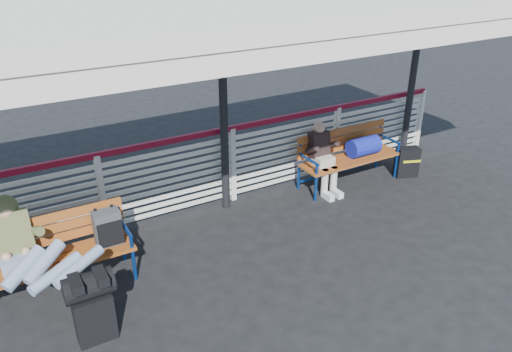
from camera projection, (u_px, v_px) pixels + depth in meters
ground at (154, 313)px, 5.56m from camera, size 60.00×60.00×0.00m
fence at (102, 192)px, 6.75m from camera, size 12.08×0.08×1.24m
canopy at (96, 20)px, 4.90m from camera, size 12.60×3.60×3.16m
luggage_stack at (92, 304)px, 5.03m from camera, size 0.49×0.27×0.81m
bench_left at (67, 243)px, 5.77m from camera, size 1.80×0.56×0.92m
bench_right at (354, 149)px, 8.28m from camera, size 1.80×0.56×0.92m
traveler_man at (40, 259)px, 5.30m from camera, size 0.94×1.64×0.77m
companion_person at (323, 157)px, 7.96m from camera, size 0.32×0.66×1.15m
suitcase_side at (407, 162)px, 8.60m from camera, size 0.43×0.35×0.52m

